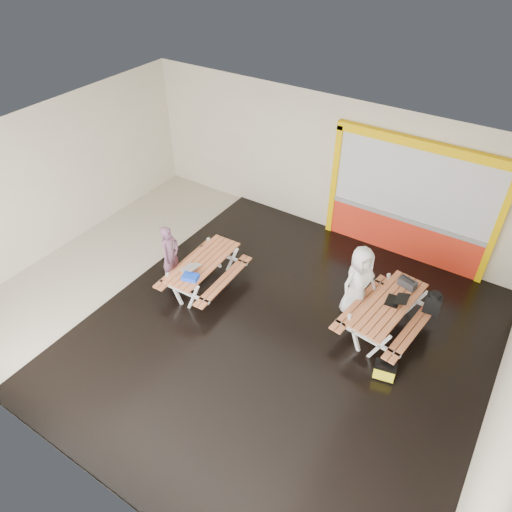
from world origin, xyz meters
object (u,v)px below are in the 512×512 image
Objects in this scene: person_right at (359,282)px; fluke_bag at (384,371)px; laptop_left at (190,268)px; picnic_table_left at (204,268)px; picnic_table_right at (388,310)px; backpack at (433,303)px; person_left at (170,255)px; dark_case at (370,322)px; toolbox at (408,283)px; blue_pouch at (190,277)px; laptop_right at (396,300)px.

fluke_bag is (1.16, -1.32, -0.63)m from person_right.
picnic_table_left is at bearing 82.58° from laptop_left.
picnic_table_right is 0.90m from backpack.
picnic_table_right is at bearing 18.01° from laptop_left.
person_left is 4.47m from dark_case.
toolbox is (4.67, 1.80, 0.09)m from person_left.
laptop_left is 0.76× the size of backpack.
laptop_left reaches higher than fluke_bag.
person_right is (3.10, 1.12, 0.26)m from picnic_table_left.
backpack is at bearing 24.89° from blue_pouch.
laptop_left reaches higher than picnic_table_left.
person_right is 3.48m from laptop_left.
backpack reaches higher than dark_case.
laptop_left is at bearing -160.72° from dark_case.
toolbox is at bearing 99.94° from fluke_bag.
picnic_table_left is 4.51× the size of dark_case.
laptop_left is 4.36m from fluke_bag.
laptop_left is at bearing -107.32° from person_left.
person_right is at bearing 30.05° from blue_pouch.
laptop_right is (3.93, 0.99, 0.27)m from picnic_table_left.
person_left is 3.55× the size of toolbox.
person_right is at bearing 171.31° from laptop_right.
person_left is 4.81m from laptop_right.
toolbox reaches higher than picnic_table_right.
backpack is at bearing -50.73° from person_right.
picnic_table_left is 4.55× the size of laptop_right.
laptop_right is at bearing -143.32° from backpack.
toolbox is 0.77× the size of backpack.
blue_pouch is at bearing 146.55° from person_right.
person_right is (-0.74, 0.23, 0.23)m from picnic_table_right.
laptop_left is 1.23× the size of blue_pouch.
fluke_bag is (4.26, -0.20, -0.38)m from picnic_table_left.
blue_pouch is at bearing -157.27° from laptop_right.
picnic_table_left is 0.44m from laptop_left.
picnic_table_left is 0.90× the size of picnic_table_right.
picnic_table_right reaches higher than fluke_bag.
person_right is 4.19× the size of laptop_left.
blue_pouch reaches higher than picnic_table_right.
picnic_table_right is 4.70m from person_left.
picnic_table_left is at bearing -165.97° from dark_case.
fluke_bag is at bearing -80.06° from toolbox.
fluke_bag is (0.31, -1.75, -0.68)m from toolbox.
laptop_left is at bearing 141.87° from person_right.
laptop_left is (-0.05, -0.37, 0.23)m from picnic_table_left.
fluke_bag is at bearing -99.38° from backpack.
person_left is at bearing -158.97° from toolbox.
picnic_table_left is 3.31m from person_right.
toolbox is at bearing -75.13° from person_left.
laptop_right reaches higher than laptop_left.
picnic_table_left is 3.94m from picnic_table_right.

